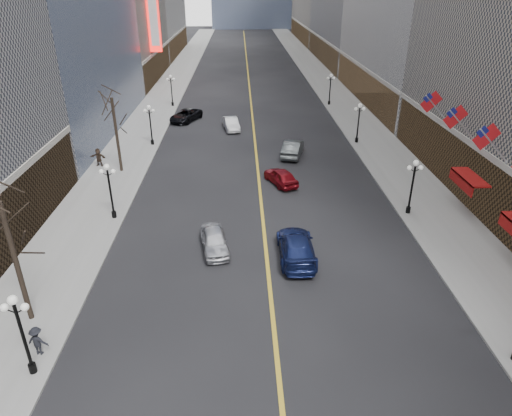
{
  "coord_description": "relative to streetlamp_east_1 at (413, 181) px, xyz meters",
  "views": [
    {
      "loc": [
        -1.64,
        -2.44,
        17.04
      ],
      "look_at": [
        -0.93,
        18.34,
        6.62
      ],
      "focal_mm": 32.0,
      "sensor_mm": 36.0,
      "label": 1
    }
  ],
  "objects": [
    {
      "name": "flag_3",
      "position": [
        3.51,
        -3.0,
        4.39
      ],
      "size": [
        2.87,
        0.12,
        2.87
      ],
      "color": "#B2B2B7",
      "rests_on": "ground"
    },
    {
      "name": "streetlamp_west_3",
      "position": [
        -23.6,
        36.0,
        0.0
      ],
      "size": [
        1.26,
        0.44,
        4.52
      ],
      "color": "black",
      "rests_on": "sidewalk_west"
    },
    {
      "name": "car_sb_near",
      "position": [
        -9.8,
        -6.12,
        -2.05
      ],
      "size": [
        2.4,
        5.87,
        1.7
      ],
      "primitive_type": "imported",
      "rotation": [
        0.0,
        0.0,
        3.14
      ],
      "color": "#151E4F",
      "rests_on": "ground"
    },
    {
      "name": "car_nb_near",
      "position": [
        -15.4,
        -4.94,
        -2.15
      ],
      "size": [
        2.5,
        4.64,
        1.5
      ],
      "primitive_type": "imported",
      "rotation": [
        0.0,
        0.0,
        0.17
      ],
      "color": "#B4B6BD",
      "rests_on": "ground"
    },
    {
      "name": "streetlamp_east_1",
      "position": [
        0.0,
        0.0,
        0.0
      ],
      "size": [
        1.26,
        0.44,
        4.52
      ],
      "color": "black",
      "rests_on": "sidewalk_east"
    },
    {
      "name": "tree_west_far",
      "position": [
        -25.3,
        10.0,
        3.34
      ],
      "size": [
        3.6,
        3.6,
        7.92
      ],
      "color": "#2D231C",
      "rests_on": "sidewalk_west"
    },
    {
      "name": "car_nb_mid",
      "position": [
        -14.63,
        23.88,
        -2.14
      ],
      "size": [
        2.36,
        4.83,
        1.53
      ],
      "primitive_type": "imported",
      "rotation": [
        0.0,
        0.0,
        0.17
      ],
      "color": "silver",
      "rests_on": "ground"
    },
    {
      "name": "car_sb_mid",
      "position": [
        -9.8,
        6.5,
        -2.15
      ],
      "size": [
        3.35,
        4.76,
        1.51
      ],
      "primitive_type": "imported",
      "rotation": [
        0.0,
        0.0,
        3.54
      ],
      "color": "maroon",
      "rests_on": "ground"
    },
    {
      "name": "theatre_marquee",
      "position": [
        -27.68,
        50.0,
        9.1
      ],
      "size": [
        2.0,
        0.55,
        12.0
      ],
      "color": "red",
      "rests_on": "ground"
    },
    {
      "name": "sidewalk_east",
      "position": [
        2.2,
        40.0,
        -2.83
      ],
      "size": [
        6.0,
        230.0,
        0.15
      ],
      "primitive_type": "cube",
      "color": "gray",
      "rests_on": "ground"
    },
    {
      "name": "streetlamp_west_0",
      "position": [
        -23.6,
        -16.0,
        0.0
      ],
      "size": [
        1.26,
        0.44,
        4.52
      ],
      "color": "black",
      "rests_on": "sidewalk_west"
    },
    {
      "name": "awning_c",
      "position": [
        4.3,
        -0.0,
        0.18
      ],
      "size": [
        1.4,
        4.0,
        0.93
      ],
      "color": "maroon",
      "rests_on": "ground"
    },
    {
      "name": "lane_line",
      "position": [
        -11.8,
        50.0,
        -2.89
      ],
      "size": [
        0.25,
        200.0,
        0.02
      ],
      "primitive_type": "cube",
      "color": "gold",
      "rests_on": "ground"
    },
    {
      "name": "car_nb_far",
      "position": [
        -20.8,
        28.06,
        -2.13
      ],
      "size": [
        4.59,
        6.11,
        1.54
      ],
      "primitive_type": "imported",
      "rotation": [
        0.0,
        0.0,
        -0.42
      ],
      "color": "black",
      "rests_on": "ground"
    },
    {
      "name": "tree_west_near",
      "position": [
        -25.3,
        -12.0,
        3.34
      ],
      "size": [
        3.6,
        3.6,
        7.92
      ],
      "color": "#2D231C",
      "rests_on": "sidewalk_west"
    },
    {
      "name": "car_sb_far",
      "position": [
        -7.89,
        14.04,
        -2.04
      ],
      "size": [
        3.09,
        5.5,
        1.72
      ],
      "primitive_type": "imported",
      "rotation": [
        0.0,
        0.0,
        2.88
      ],
      "color": "#424748",
      "rests_on": "ground"
    },
    {
      "name": "streetlamp_west_2",
      "position": [
        -23.6,
        18.0,
        0.0
      ],
      "size": [
        1.26,
        0.44,
        4.52
      ],
      "color": "black",
      "rests_on": "sidewalk_west"
    },
    {
      "name": "flag_4",
      "position": [
        3.51,
        2.0,
        4.39
      ],
      "size": [
        2.87,
        0.12,
        2.87
      ],
      "color": "#B2B2B7",
      "rests_on": "ground"
    },
    {
      "name": "ped_west_walk",
      "position": [
        -23.73,
        -14.77,
        -1.94
      ],
      "size": [
        1.11,
        0.61,
        1.62
      ],
      "primitive_type": "imported",
      "rotation": [
        0.0,
        0.0,
        2.96
      ],
      "color": "black",
      "rests_on": "sidewalk_west"
    },
    {
      "name": "flag_5",
      "position": [
        3.51,
        7.0,
        4.39
      ],
      "size": [
        2.87,
        0.12,
        2.87
      ],
      "color": "#B2B2B7",
      "rests_on": "ground"
    },
    {
      "name": "streetlamp_east_2",
      "position": [
        0.0,
        18.0,
        0.0
      ],
      "size": [
        1.26,
        0.44,
        4.52
      ],
      "color": "black",
      "rests_on": "sidewalk_east"
    },
    {
      "name": "sidewalk_west",
      "position": [
        -25.8,
        40.0,
        -2.83
      ],
      "size": [
        6.0,
        230.0,
        0.15
      ],
      "primitive_type": "cube",
      "color": "gray",
      "rests_on": "ground"
    },
    {
      "name": "streetlamp_west_1",
      "position": [
        -23.6,
        0.0,
        0.0
      ],
      "size": [
        1.26,
        0.44,
        4.52
      ],
      "color": "black",
      "rests_on": "sidewalk_west"
    },
    {
      "name": "streetlamp_east_3",
      "position": [
        0.0,
        36.0,
        0.0
      ],
      "size": [
        1.26,
        0.44,
        4.52
      ],
      "color": "black",
      "rests_on": "sidewalk_east"
    },
    {
      "name": "ped_west_far",
      "position": [
        -27.82,
        11.39,
        -1.84
      ],
      "size": [
        1.76,
        0.88,
        1.83
      ],
      "primitive_type": "imported",
      "rotation": [
        0.0,
        0.0,
        -0.24
      ],
      "color": "#34261D",
      "rests_on": "sidewalk_west"
    }
  ]
}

